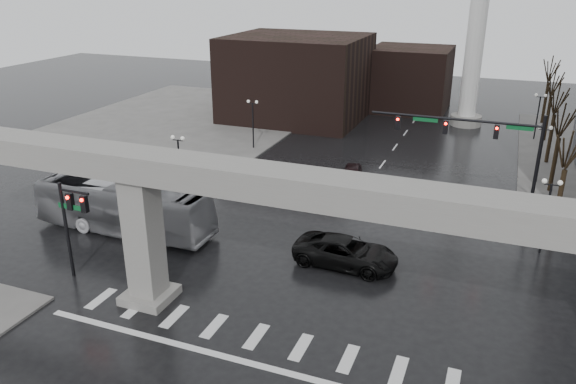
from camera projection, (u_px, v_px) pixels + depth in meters
name	position (u px, v px, depth m)	size (l,w,h in m)	color
ground	(264.00, 326.00, 29.14)	(160.00, 160.00, 0.00)	black
sidewalk_nw	(189.00, 120.00, 69.11)	(28.00, 36.00, 0.15)	slate
elevated_guideway	(287.00, 207.00, 26.18)	(48.00, 2.60, 8.70)	gray
building_far_left	(297.00, 78.00, 68.41)	(16.00, 14.00, 10.00)	black
building_far_mid	(409.00, 79.00, 73.36)	(10.00, 10.00, 8.00)	black
smokestack	(479.00, 8.00, 62.00)	(3.60, 3.60, 30.00)	silver
signal_mast_arm	(483.00, 141.00, 40.21)	(12.12, 0.43, 8.00)	black
signal_left_pole	(72.00, 215.00, 32.24)	(2.30, 0.30, 6.00)	black
lamp_right_0	(548.00, 204.00, 35.39)	(1.22, 0.32, 5.11)	black
lamp_right_1	(542.00, 144.00, 47.51)	(1.22, 0.32, 5.11)	black
lamp_right_2	(539.00, 109.00, 59.63)	(1.22, 0.32, 5.11)	black
lamp_left_0	(179.00, 156.00, 44.57)	(1.22, 0.32, 5.11)	black
lamp_left_1	(253.00, 116.00, 56.69)	(1.22, 0.32, 5.11)	black
lamp_left_2	(301.00, 90.00, 68.80)	(1.22, 0.32, 5.11)	black
tree_right_0	(561.00, 194.00, 38.77)	(1.09, 1.58, 7.50)	black
tree_right_1	(555.00, 159.00, 45.67)	(1.09, 1.61, 7.67)	black
tree_right_2	(551.00, 134.00, 52.57)	(1.10, 1.63, 7.85)	black
tree_right_3	(548.00, 114.00, 59.47)	(1.11, 1.66, 8.02)	black
tree_right_4	(546.00, 99.00, 66.37)	(1.12, 1.69, 8.19)	black
pickup_truck	(346.00, 252.00, 34.81)	(2.99, 6.48, 1.80)	black
city_bus	(124.00, 207.00, 39.07)	(3.09, 13.21, 3.68)	#98989D
far_car	(352.00, 173.00, 48.97)	(1.62, 4.03, 1.37)	black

